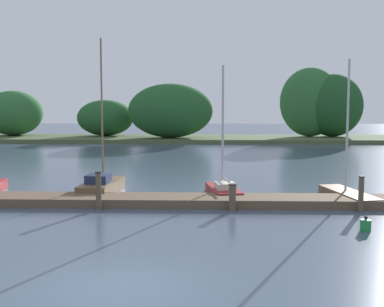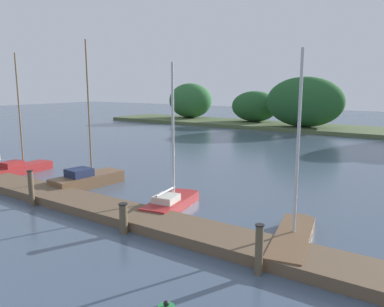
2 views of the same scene
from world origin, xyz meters
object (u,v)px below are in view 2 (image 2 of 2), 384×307
sailboat_1 (21,167)px  sailboat_2 (89,178)px  sailboat_3 (172,200)px  mooring_piling_4 (259,249)px  mooring_piling_3 (124,218)px  mooring_piling_2 (31,188)px  sailboat_4 (293,236)px

sailboat_1 → sailboat_2: (5.37, 0.35, 0.04)m
sailboat_1 → sailboat_2: sailboat_2 is taller
sailboat_3 → mooring_piling_4: size_ratio=4.19×
sailboat_1 → mooring_piling_4: size_ratio=4.80×
mooring_piling_4 → sailboat_1: bearing=168.8°
sailboat_3 → mooring_piling_3: 3.07m
sailboat_1 → mooring_piling_2: sailboat_1 is taller
sailboat_2 → sailboat_4: (10.92, -1.14, -0.11)m
mooring_piling_2 → mooring_piling_3: mooring_piling_2 is taller
sailboat_3 → sailboat_4: size_ratio=0.97×
sailboat_2 → sailboat_3: 5.60m
sailboat_2 → sailboat_4: size_ratio=1.17×
sailboat_1 → sailboat_4: (16.29, -0.79, -0.06)m
sailboat_1 → mooring_piling_3: sailboat_1 is taller
sailboat_3 → mooring_piling_4: bearing=-130.6°
mooring_piling_3 → mooring_piling_4: size_ratio=0.76×
sailboat_2 → mooring_piling_4: (10.85, -3.55, 0.31)m
sailboat_4 → sailboat_3: bearing=70.8°
sailboat_1 → sailboat_4: sailboat_1 is taller
sailboat_3 → mooring_piling_4: sailboat_3 is taller
sailboat_3 → mooring_piling_3: sailboat_3 is taller
sailboat_3 → mooring_piling_4: (5.27, -3.08, 0.36)m
sailboat_2 → mooring_piling_4: 11.42m
sailboat_4 → mooring_piling_2: bearing=91.0°
sailboat_3 → mooring_piling_3: (0.29, -3.05, 0.19)m
sailboat_2 → mooring_piling_3: 6.85m
mooring_piling_2 → mooring_piling_3: 5.28m
sailboat_1 → sailboat_4: size_ratio=1.11×
sailboat_2 → sailboat_4: bearing=-91.2°
sailboat_2 → mooring_piling_2: (0.59, -3.53, 0.38)m
sailboat_1 → sailboat_4: 16.31m
mooring_piling_2 → sailboat_1: bearing=151.9°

